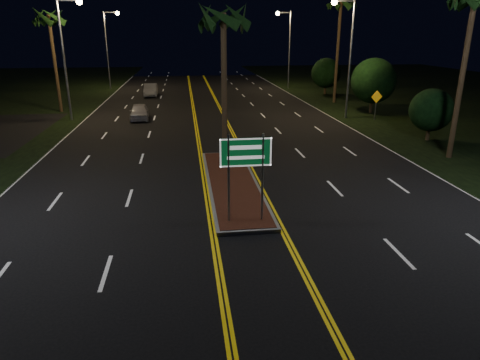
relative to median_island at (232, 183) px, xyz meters
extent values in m
plane|color=black|center=(0.00, -7.00, -0.08)|extent=(120.00, 120.00, 0.00)
cube|color=gray|center=(0.00, 0.00, -0.01)|extent=(2.25, 10.25, 0.15)
cube|color=#592819|center=(0.00, 0.00, 0.08)|extent=(2.00, 10.00, 0.02)
cylinder|color=gray|center=(-0.60, -4.20, 1.67)|extent=(0.08, 0.08, 3.20)
cylinder|color=gray|center=(0.60, -4.20, 1.67)|extent=(0.08, 0.08, 3.20)
cube|color=#07471E|center=(0.00, -4.20, 2.62)|extent=(1.80, 0.04, 1.00)
cube|color=white|center=(0.00, -4.22, 2.62)|extent=(1.80, 0.01, 1.00)
cylinder|color=gray|center=(-11.00, 17.00, 4.42)|extent=(0.18, 0.18, 9.00)
cube|color=gray|center=(-10.20, 17.00, 8.77)|extent=(1.60, 0.12, 0.12)
sphere|color=#FFC972|center=(-9.40, 17.00, 8.67)|extent=(0.44, 0.44, 0.44)
cylinder|color=gray|center=(-11.00, 37.00, 4.42)|extent=(0.18, 0.18, 9.00)
cube|color=gray|center=(-10.20, 37.00, 8.77)|extent=(1.60, 0.12, 0.12)
sphere|color=#FFC972|center=(-9.40, 37.00, 8.67)|extent=(0.44, 0.44, 0.44)
cylinder|color=gray|center=(11.00, 15.00, 4.42)|extent=(0.18, 0.18, 9.00)
cube|color=gray|center=(10.20, 15.00, 8.77)|extent=(1.60, 0.12, 0.12)
sphere|color=#FFC972|center=(9.40, 15.00, 8.67)|extent=(0.44, 0.44, 0.44)
cylinder|color=gray|center=(11.00, 35.00, 4.42)|extent=(0.18, 0.18, 9.00)
cube|color=gray|center=(10.20, 35.00, 8.77)|extent=(1.60, 0.12, 0.12)
sphere|color=#FFC972|center=(9.40, 35.00, 8.67)|extent=(0.44, 0.44, 0.44)
cylinder|color=#382819|center=(0.00, 3.50, 3.67)|extent=(0.28, 0.28, 7.50)
cylinder|color=#382819|center=(-12.80, 21.00, 3.92)|extent=(0.28, 0.28, 8.00)
cylinder|color=#382819|center=(12.50, 3.00, 4.17)|extent=(0.28, 0.28, 8.50)
cylinder|color=#382819|center=(12.80, 23.00, 4.67)|extent=(0.28, 0.28, 9.50)
cylinder|color=#382819|center=(13.50, 7.00, 0.37)|extent=(0.24, 0.24, 0.90)
sphere|color=black|center=(13.50, 7.00, 1.87)|extent=(2.70, 2.70, 2.70)
cylinder|color=#382819|center=(14.00, 17.00, 0.55)|extent=(0.24, 0.24, 1.26)
sphere|color=black|center=(14.00, 17.00, 2.65)|extent=(3.78, 3.78, 3.78)
cylinder|color=#382819|center=(13.80, 29.00, 0.46)|extent=(0.24, 0.24, 1.08)
sphere|color=black|center=(13.80, 29.00, 2.26)|extent=(3.24, 3.24, 3.24)
imported|color=#B8B6BD|center=(-5.63, 16.58, 0.63)|extent=(2.06, 4.36, 1.42)
imported|color=#B5B8BF|center=(-5.63, 30.16, 0.68)|extent=(2.06, 4.60, 1.52)
cylinder|color=gray|center=(13.00, 13.94, 0.92)|extent=(0.07, 0.07, 2.01)
cube|color=orange|center=(13.00, 13.92, 1.75)|extent=(0.96, 0.19, 0.97)
camera|label=1|loc=(-2.03, -18.26, 6.51)|focal=32.00mm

